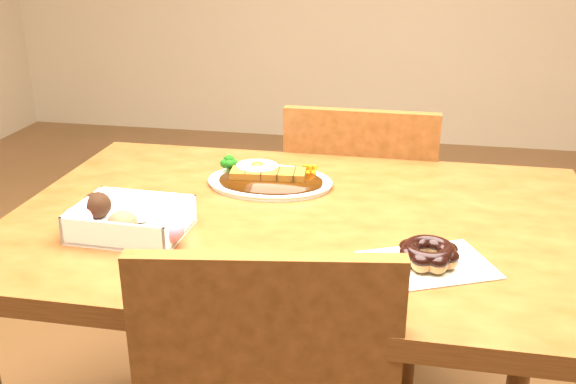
% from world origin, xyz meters
% --- Properties ---
extents(table, '(1.20, 0.80, 0.75)m').
position_xyz_m(table, '(0.00, 0.00, 0.65)').
color(table, '#4F2B0F').
rests_on(table, ground).
extents(chair_far, '(0.42, 0.42, 0.87)m').
position_xyz_m(chair_far, '(0.08, 0.53, 0.48)').
color(chair_far, '#4F2B0F').
rests_on(chair_far, ground).
extents(katsu_curry_plate, '(0.28, 0.20, 0.06)m').
position_xyz_m(katsu_curry_plate, '(-0.11, 0.16, 0.76)').
color(katsu_curry_plate, white).
rests_on(katsu_curry_plate, table).
extents(donut_box, '(0.24, 0.17, 0.06)m').
position_xyz_m(donut_box, '(-0.32, -0.14, 0.78)').
color(donut_box, white).
rests_on(donut_box, table).
extents(pon_de_ring, '(0.26, 0.23, 0.04)m').
position_xyz_m(pon_de_ring, '(0.24, -0.17, 0.77)').
color(pon_de_ring, silver).
rests_on(pon_de_ring, table).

